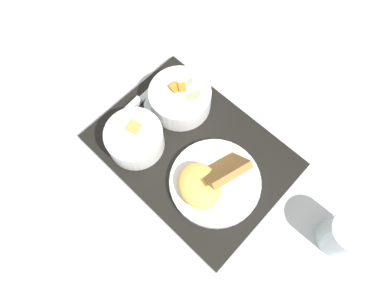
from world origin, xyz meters
TOP-DOWN VIEW (x-y plane):
  - ground_plane at (0.00, 0.00)m, footprint 4.00×4.00m
  - serving_tray at (0.00, 0.00)m, footprint 0.39×0.29m
  - bowl_salad at (-0.09, 0.06)m, footprint 0.13×0.13m
  - bowl_soup at (-0.09, -0.07)m, footprint 0.12×0.12m
  - plate_main at (0.08, -0.03)m, footprint 0.18×0.18m
  - knife at (-0.16, -0.00)m, footprint 0.02×0.17m
  - spoon at (-0.14, 0.00)m, footprint 0.04×0.16m
  - glass_water at (0.32, 0.06)m, footprint 0.07×0.07m

SIDE VIEW (x-z plane):
  - ground_plane at x=0.00m, z-range 0.00..0.00m
  - serving_tray at x=0.00m, z-range 0.00..0.01m
  - spoon at x=-0.14m, z-range 0.01..0.02m
  - knife at x=-0.16m, z-range 0.01..0.03m
  - plate_main at x=0.08m, z-range -0.01..0.07m
  - glass_water at x=0.32m, z-range 0.00..0.08m
  - bowl_salad at x=-0.09m, z-range 0.01..0.08m
  - bowl_soup at x=-0.09m, z-range 0.02..0.08m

